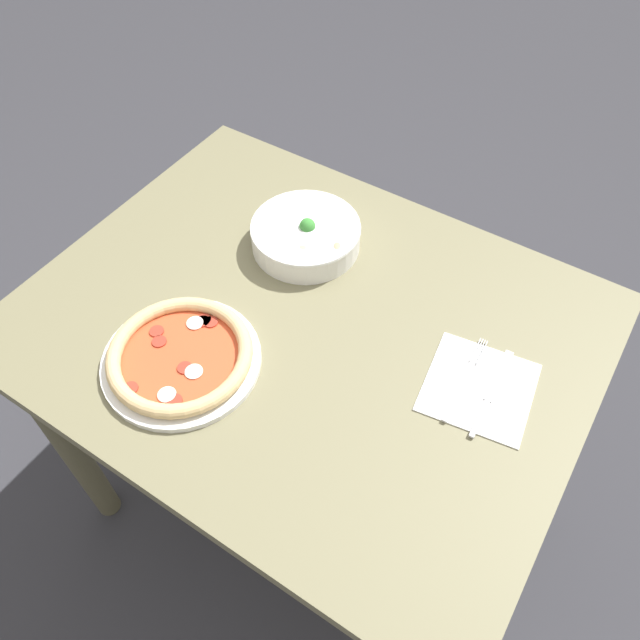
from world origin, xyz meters
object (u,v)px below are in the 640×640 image
object	(u,v)px
pizza	(181,357)
fork	(465,380)
knife	(490,396)
bowl	(306,234)

from	to	relation	value
pizza	fork	xyz separation A→B (m)	(0.43, 0.23, -0.01)
pizza	knife	xyz separation A→B (m)	(0.48, 0.23, -0.01)
bowl	fork	distance (m)	0.43
pizza	knife	size ratio (longest dim) A/B	1.44
pizza	bowl	distance (m)	0.36
bowl	knife	xyz separation A→B (m)	(0.46, -0.14, -0.03)
pizza	knife	bearing A→B (deg)	25.10
fork	knife	bearing A→B (deg)	-100.89
knife	fork	bearing A→B (deg)	79.11
bowl	knife	size ratio (longest dim) A/B	1.14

